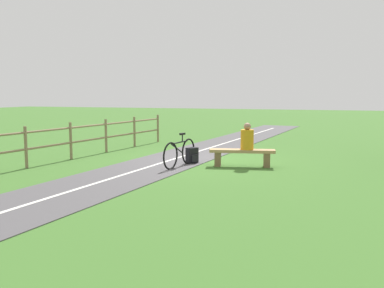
% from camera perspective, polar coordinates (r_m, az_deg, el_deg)
% --- Properties ---
extents(ground_plane, '(80.00, 80.00, 0.00)m').
position_cam_1_polar(ground_plane, '(12.14, 1.79, -2.24)').
color(ground_plane, '#3D6B28').
extents(paved_path, '(5.97, 36.02, 0.02)m').
position_cam_1_polar(paved_path, '(9.08, -13.73, -5.52)').
color(paved_path, '#4C494C').
rests_on(paved_path, ground_plane).
extents(path_centre_line, '(3.51, 31.83, 0.00)m').
position_cam_1_polar(path_centre_line, '(9.08, -13.73, -5.46)').
color(path_centre_line, silver).
rests_on(path_centre_line, paved_path).
extents(bench, '(1.77, 0.70, 0.46)m').
position_cam_1_polar(bench, '(11.14, 6.90, -1.46)').
color(bench, '#A88456').
rests_on(bench, ground_plane).
extents(person_seated, '(0.41, 0.41, 0.71)m').
position_cam_1_polar(person_seated, '(11.09, 7.58, 0.78)').
color(person_seated, orange).
rests_on(person_seated, bench).
extents(bicycle, '(0.30, 1.67, 0.89)m').
position_cam_1_polar(bicycle, '(11.00, -1.69, -1.22)').
color(bicycle, black).
rests_on(bicycle, ground_plane).
extents(backpack, '(0.34, 0.37, 0.45)m').
position_cam_1_polar(backpack, '(11.55, 0.03, -1.62)').
color(backpack, black).
rests_on(backpack, ground_plane).
extents(fence_roadside, '(1.21, 8.27, 1.10)m').
position_cam_1_polar(fence_roadside, '(13.38, -13.92, 1.19)').
color(fence_roadside, '#847051').
rests_on(fence_roadside, ground_plane).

